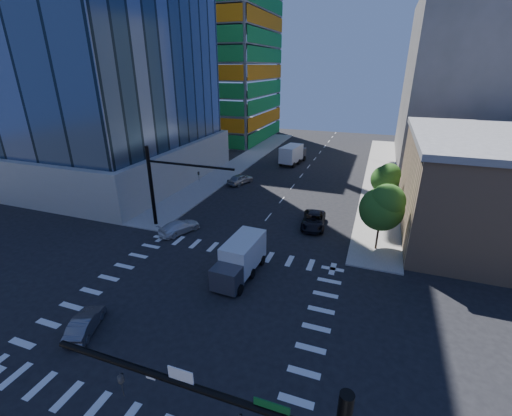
% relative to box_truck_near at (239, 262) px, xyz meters
% --- Properties ---
extents(ground, '(160.00, 160.00, 0.00)m').
position_rel_box_truck_near_xyz_m(ground, '(-1.51, -5.05, -1.40)').
color(ground, black).
rests_on(ground, ground).
extents(road_markings, '(20.00, 20.00, 0.01)m').
position_rel_box_truck_near_xyz_m(road_markings, '(-1.51, -5.05, -1.40)').
color(road_markings, silver).
rests_on(road_markings, ground).
extents(sidewalk_ne, '(5.00, 60.00, 0.15)m').
position_rel_box_truck_near_xyz_m(sidewalk_ne, '(10.99, 34.95, -1.33)').
color(sidewalk_ne, gray).
rests_on(sidewalk_ne, ground).
extents(sidewalk_nw, '(5.00, 60.00, 0.15)m').
position_rel_box_truck_near_xyz_m(sidewalk_nw, '(-14.01, 34.95, -1.33)').
color(sidewalk_nw, gray).
rests_on(sidewalk_nw, ground).
extents(construction_building, '(25.16, 34.50, 70.60)m').
position_rel_box_truck_near_xyz_m(construction_building, '(-28.92, 56.88, 23.21)').
color(construction_building, slate).
rests_on(construction_building, ground).
extents(bg_building_ne, '(24.00, 30.00, 28.00)m').
position_rel_box_truck_near_xyz_m(bg_building_ne, '(25.49, 49.95, 12.60)').
color(bg_building_ne, slate).
rests_on(bg_building_ne, ground).
extents(signal_mast_nw, '(10.20, 0.40, 9.00)m').
position_rel_box_truck_near_xyz_m(signal_mast_nw, '(-11.51, 6.45, 4.09)').
color(signal_mast_nw, black).
rests_on(signal_mast_nw, sidewalk_nw).
extents(tree_south, '(4.16, 4.16, 6.82)m').
position_rel_box_truck_near_xyz_m(tree_south, '(11.12, 8.85, 3.29)').
color(tree_south, '#382316').
rests_on(tree_south, sidewalk_ne).
extents(tree_north, '(3.54, 3.52, 5.78)m').
position_rel_box_truck_near_xyz_m(tree_north, '(11.42, 20.85, 2.59)').
color(tree_north, '#382316').
rests_on(tree_north, sidewalk_ne).
extents(car_nb_far, '(3.07, 5.66, 1.51)m').
position_rel_box_truck_near_xyz_m(car_nb_far, '(4.12, 12.15, -0.65)').
color(car_nb_far, black).
rests_on(car_nb_far, ground).
extents(car_sb_near, '(3.68, 5.13, 1.38)m').
position_rel_box_truck_near_xyz_m(car_sb_near, '(-9.37, 5.68, -0.71)').
color(car_sb_near, white).
rests_on(car_sb_near, ground).
extents(car_sb_mid, '(3.31, 4.93, 1.56)m').
position_rel_box_truck_near_xyz_m(car_sb_mid, '(-9.50, 23.54, -0.62)').
color(car_sb_mid, '#A4A7AC').
rests_on(car_sb_mid, ground).
extents(car_sb_cross, '(2.60, 4.10, 1.28)m').
position_rel_box_truck_near_xyz_m(car_sb_cross, '(-7.37, -9.69, -0.76)').
color(car_sb_cross, '#57575C').
rests_on(car_sb_cross, ground).
extents(box_truck_near, '(2.87, 6.15, 3.17)m').
position_rel_box_truck_near_xyz_m(box_truck_near, '(0.00, 0.00, 0.00)').
color(box_truck_near, black).
rests_on(box_truck_near, ground).
extents(box_truck_far, '(3.76, 7.02, 3.50)m').
position_rel_box_truck_near_xyz_m(box_truck_far, '(-4.77, 38.25, 0.15)').
color(box_truck_far, black).
rests_on(box_truck_far, ground).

